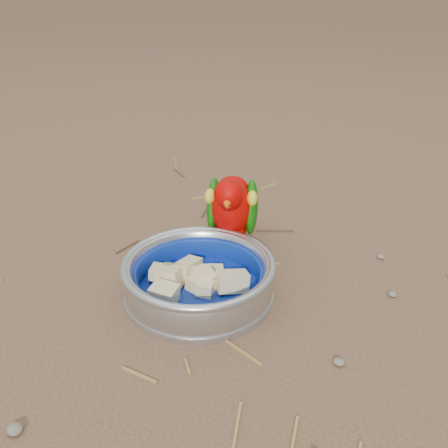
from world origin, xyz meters
The scene contains 6 objects.
ground centered at (0.00, 0.00, 0.00)m, with size 60.00×60.00×0.00m, color brown.
food_bowl centered at (0.00, 0.01, 0.01)m, with size 0.22×0.22×0.02m, color #B2B2BA.
bowl_wall centered at (0.00, 0.01, 0.04)m, with size 0.22×0.22×0.04m, color #B2B2BA, non-canonical shape.
fruit_wedges centered at (0.00, 0.01, 0.03)m, with size 0.13×0.13×0.03m, color beige, non-canonical shape.
lory_parrot centered at (-0.04, 0.14, 0.07)m, with size 0.09×0.18×0.15m, color #AA0200, non-canonical shape.
ground_debris centered at (0.05, 0.03, 0.00)m, with size 0.90×0.80×0.01m, color olive, non-canonical shape.
Camera 1 is at (0.41, -0.45, 0.44)m, focal length 40.00 mm.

